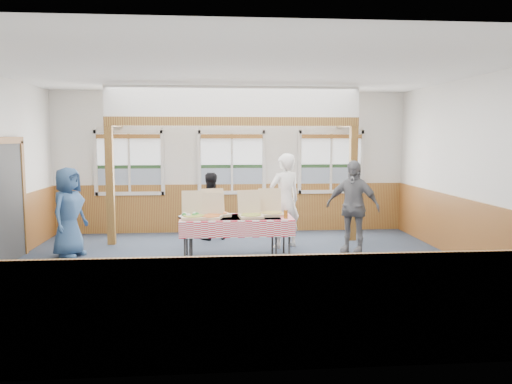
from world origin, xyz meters
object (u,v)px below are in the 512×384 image
(woman_white, at_px, (285,201))
(woman_black, at_px, (210,206))
(man_blue, at_px, (69,212))
(person_grey, at_px, (352,207))
(table_right, at_px, (236,220))
(table_left, at_px, (233,220))

(woman_white, height_order, woman_black, woman_white)
(woman_black, height_order, man_blue, man_blue)
(woman_white, bearing_deg, woman_black, -55.34)
(woman_white, height_order, person_grey, woman_white)
(woman_black, relative_size, man_blue, 0.87)
(table_right, height_order, person_grey, person_grey)
(table_left, bearing_deg, man_blue, 147.68)
(woman_white, bearing_deg, table_left, 15.11)
(table_left, relative_size, person_grey, 1.04)
(table_right, height_order, woman_black, woman_black)
(table_right, distance_m, person_grey, 2.22)
(table_right, distance_m, woman_black, 1.82)
(man_blue, bearing_deg, table_right, -77.55)
(man_blue, bearing_deg, woman_white, -63.33)
(man_blue, bearing_deg, table_left, -77.80)
(woman_black, height_order, person_grey, person_grey)
(table_right, distance_m, man_blue, 3.06)
(table_left, relative_size, woman_black, 1.28)
(table_left, bearing_deg, woman_white, 15.40)
(table_left, xyz_separation_m, woman_white, (1.06, 0.86, 0.23))
(woman_black, bearing_deg, table_left, 87.57)
(woman_black, xyz_separation_m, person_grey, (2.68, -1.47, 0.16))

